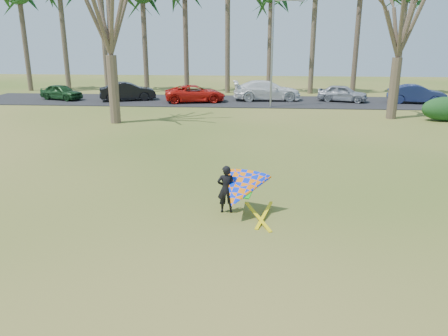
# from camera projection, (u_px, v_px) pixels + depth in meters

# --- Properties ---
(ground) EXTENTS (100.00, 100.00, 0.00)m
(ground) POSITION_uv_depth(u_px,v_px,m) (219.00, 223.00, 13.02)
(ground) COLOR #2B5512
(ground) RESTS_ON ground
(parking_strip) EXTENTS (46.00, 7.00, 0.06)m
(parking_strip) POSITION_uv_depth(u_px,v_px,m) (246.00, 101.00, 36.85)
(parking_strip) COLOR black
(parking_strip) RESTS_ON ground
(bare_tree_left) EXTENTS (6.60, 6.60, 9.70)m
(bare_tree_left) POSITION_uv_depth(u_px,v_px,m) (108.00, 8.00, 25.93)
(bare_tree_left) COLOR brown
(bare_tree_left) RESTS_ON ground
(bare_tree_right) EXTENTS (6.27, 6.27, 9.21)m
(bare_tree_right) POSITION_uv_depth(u_px,v_px,m) (402.00, 15.00, 27.51)
(bare_tree_right) COLOR #4D3D2E
(bare_tree_right) RESTS_ON ground
(streetlight) EXTENTS (2.28, 0.18, 8.00)m
(streetlight) POSITION_uv_depth(u_px,v_px,m) (274.00, 48.00, 32.53)
(streetlight) COLOR gray
(streetlight) RESTS_ON ground
(hedge_near) EXTENTS (3.16, 1.43, 1.58)m
(hedge_near) POSITION_uv_depth(u_px,v_px,m) (447.00, 109.00, 28.28)
(hedge_near) COLOR #163C19
(hedge_near) RESTS_ON ground
(car_0) EXTENTS (4.12, 2.76, 1.30)m
(car_0) POSITION_uv_depth(u_px,v_px,m) (61.00, 92.00, 37.44)
(car_0) COLOR #1B451F
(car_0) RESTS_ON parking_strip
(car_1) EXTENTS (4.89, 3.10, 1.52)m
(car_1) POSITION_uv_depth(u_px,v_px,m) (128.00, 91.00, 36.96)
(car_1) COLOR black
(car_1) RESTS_ON parking_strip
(car_2) EXTENTS (5.35, 3.31, 1.38)m
(car_2) POSITION_uv_depth(u_px,v_px,m) (195.00, 94.00, 36.09)
(car_2) COLOR red
(car_2) RESTS_ON parking_strip
(car_3) EXTENTS (5.90, 2.89, 1.65)m
(car_3) POSITION_uv_depth(u_px,v_px,m) (267.00, 90.00, 37.06)
(car_3) COLOR white
(car_3) RESTS_ON parking_strip
(car_4) EXTENTS (4.35, 2.71, 1.38)m
(car_4) POSITION_uv_depth(u_px,v_px,m) (342.00, 93.00, 36.36)
(car_4) COLOR #989CA5
(car_4) RESTS_ON parking_strip
(car_5) EXTENTS (4.69, 2.23, 1.48)m
(car_5) POSITION_uv_depth(u_px,v_px,m) (417.00, 94.00, 35.42)
(car_5) COLOR #19234D
(car_5) RESTS_ON parking_strip
(kite_flyer) EXTENTS (2.13, 2.39, 2.02)m
(kite_flyer) POSITION_uv_depth(u_px,v_px,m) (239.00, 190.00, 13.32)
(kite_flyer) COLOR black
(kite_flyer) RESTS_ON ground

